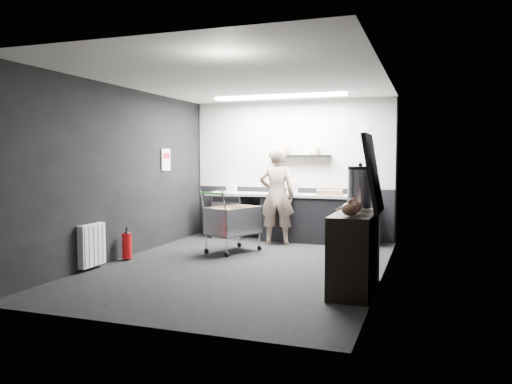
% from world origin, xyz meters
% --- Properties ---
extents(floor, '(5.50, 5.50, 0.00)m').
position_xyz_m(floor, '(0.00, 0.00, 0.00)').
color(floor, black).
rests_on(floor, ground).
extents(ceiling, '(5.50, 5.50, 0.00)m').
position_xyz_m(ceiling, '(0.00, 0.00, 2.70)').
color(ceiling, silver).
rests_on(ceiling, wall_back).
extents(wall_back, '(5.50, 0.00, 5.50)m').
position_xyz_m(wall_back, '(0.00, 2.75, 1.35)').
color(wall_back, black).
rests_on(wall_back, floor).
extents(wall_front, '(5.50, 0.00, 5.50)m').
position_xyz_m(wall_front, '(0.00, -2.75, 1.35)').
color(wall_front, black).
rests_on(wall_front, floor).
extents(wall_left, '(0.00, 5.50, 5.50)m').
position_xyz_m(wall_left, '(-2.00, 0.00, 1.35)').
color(wall_left, black).
rests_on(wall_left, floor).
extents(wall_right, '(0.00, 5.50, 5.50)m').
position_xyz_m(wall_right, '(2.00, 0.00, 1.35)').
color(wall_right, black).
rests_on(wall_right, floor).
extents(kitchen_wall_panel, '(3.95, 0.02, 1.70)m').
position_xyz_m(kitchen_wall_panel, '(0.00, 2.73, 1.85)').
color(kitchen_wall_panel, beige).
rests_on(kitchen_wall_panel, wall_back).
extents(dado_panel, '(3.95, 0.02, 1.00)m').
position_xyz_m(dado_panel, '(0.00, 2.73, 0.50)').
color(dado_panel, black).
rests_on(dado_panel, wall_back).
extents(floating_shelf, '(1.20, 0.22, 0.04)m').
position_xyz_m(floating_shelf, '(0.20, 2.62, 1.62)').
color(floating_shelf, black).
rests_on(floating_shelf, wall_back).
extents(wall_clock, '(0.20, 0.03, 0.20)m').
position_xyz_m(wall_clock, '(1.40, 2.72, 2.15)').
color(wall_clock, white).
rests_on(wall_clock, wall_back).
extents(poster, '(0.02, 0.30, 0.40)m').
position_xyz_m(poster, '(-1.98, 1.30, 1.55)').
color(poster, white).
rests_on(poster, wall_left).
extents(poster_red_band, '(0.02, 0.22, 0.10)m').
position_xyz_m(poster_red_band, '(-1.98, 1.30, 1.62)').
color(poster_red_band, red).
rests_on(poster_red_band, poster).
extents(radiator, '(0.10, 0.50, 0.60)m').
position_xyz_m(radiator, '(-1.94, -0.90, 0.35)').
color(radiator, white).
rests_on(radiator, wall_left).
extents(ceiling_strip, '(2.40, 0.20, 0.04)m').
position_xyz_m(ceiling_strip, '(0.00, 1.85, 2.67)').
color(ceiling_strip, white).
rests_on(ceiling_strip, ceiling).
extents(prep_counter, '(3.20, 0.61, 0.90)m').
position_xyz_m(prep_counter, '(0.14, 2.42, 0.46)').
color(prep_counter, black).
rests_on(prep_counter, floor).
extents(person, '(0.72, 0.55, 1.79)m').
position_xyz_m(person, '(-0.07, 1.97, 0.89)').
color(person, beige).
rests_on(person, floor).
extents(shopping_cart, '(0.90, 1.15, 1.04)m').
position_xyz_m(shopping_cart, '(-0.54, 0.99, 0.49)').
color(shopping_cart, silver).
rests_on(shopping_cart, floor).
extents(sideboard, '(0.54, 1.25, 1.87)m').
position_xyz_m(sideboard, '(1.76, -0.77, 0.59)').
color(sideboard, black).
rests_on(sideboard, floor).
extents(fire_extinguisher, '(0.15, 0.15, 0.49)m').
position_xyz_m(fire_extinguisher, '(-1.85, -0.17, 0.24)').
color(fire_extinguisher, '#B90C0F').
rests_on(fire_extinguisher, floor).
extents(cardboard_box, '(0.51, 0.42, 0.09)m').
position_xyz_m(cardboard_box, '(0.83, 2.37, 0.95)').
color(cardboard_box, '#9C7453').
rests_on(cardboard_box, prep_counter).
extents(pink_tub, '(0.22, 0.22, 0.22)m').
position_xyz_m(pink_tub, '(0.10, 2.42, 1.01)').
color(pink_tub, beige).
rests_on(pink_tub, prep_counter).
extents(white_container, '(0.19, 0.15, 0.15)m').
position_xyz_m(white_container, '(-1.12, 2.37, 0.97)').
color(white_container, white).
rests_on(white_container, prep_counter).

